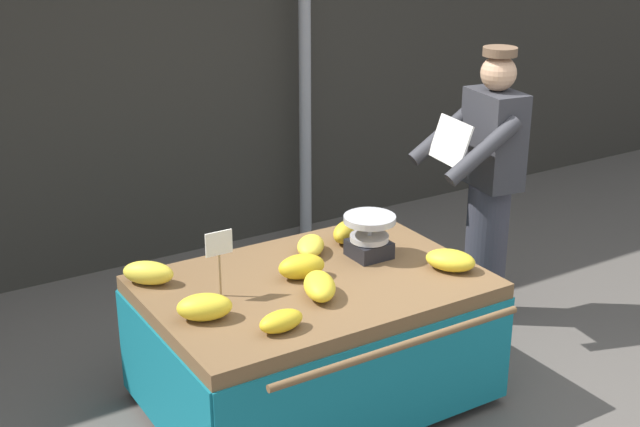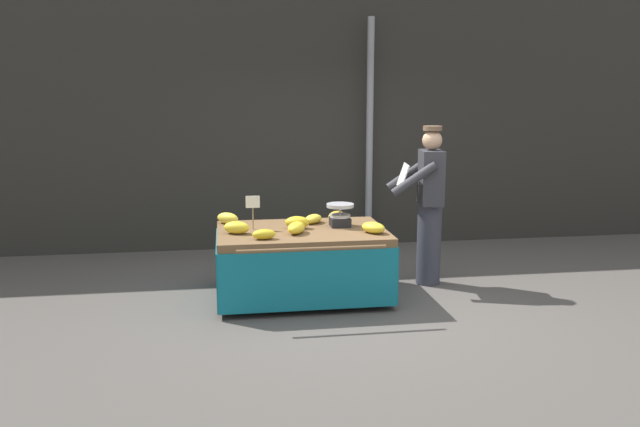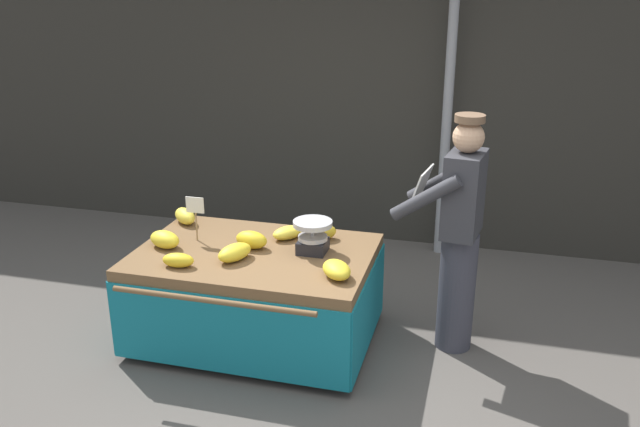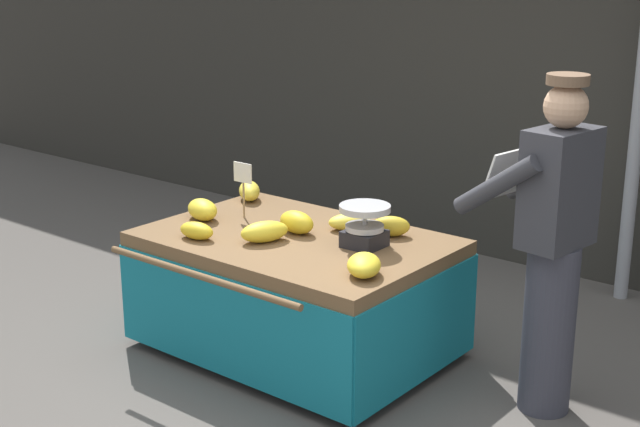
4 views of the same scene
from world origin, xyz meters
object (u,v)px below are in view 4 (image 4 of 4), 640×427
(banana_bunch_3, at_px, (391,226))
(banana_bunch_5, at_px, (249,191))
(weighing_scale, at_px, (365,226))
(banana_bunch_4, at_px, (297,222))
(vendor_person, at_px, (552,246))
(price_sign, at_px, (243,178))
(banana_bunch_0, at_px, (364,265))
(banana_bunch_6, at_px, (197,231))
(banana_bunch_2, at_px, (202,210))
(banana_bunch_1, at_px, (264,232))
(banana_bunch_7, at_px, (350,222))
(banana_cart, at_px, (296,267))

(banana_bunch_3, relative_size, banana_bunch_5, 0.82)
(banana_bunch_3, bearing_deg, weighing_scale, -91.44)
(banana_bunch_4, bearing_deg, vendor_person, 8.89)
(banana_bunch_3, height_order, banana_bunch_5, banana_bunch_5)
(price_sign, xyz_separation_m, banana_bunch_3, (0.90, 0.26, -0.19))
(price_sign, xyz_separation_m, banana_bunch_5, (-0.25, 0.32, -0.19))
(banana_bunch_4, distance_m, banana_bunch_5, 0.77)
(banana_bunch_0, bearing_deg, banana_bunch_6, -173.91)
(banana_bunch_0, height_order, banana_bunch_6, banana_bunch_0)
(banana_bunch_6, bearing_deg, banana_bunch_2, 130.98)
(banana_bunch_1, xyz_separation_m, banana_bunch_3, (0.49, 0.52, 0.00))
(price_sign, relative_size, banana_bunch_0, 1.30)
(banana_bunch_2, distance_m, banana_bunch_7, 0.90)
(weighing_scale, relative_size, price_sign, 0.82)
(banana_bunch_0, xyz_separation_m, banana_bunch_7, (-0.51, 0.56, -0.01))
(weighing_scale, xyz_separation_m, price_sign, (-0.89, -0.01, 0.13))
(banana_cart, relative_size, banana_bunch_6, 7.73)
(price_sign, height_order, banana_bunch_1, price_sign)
(banana_bunch_3, relative_size, banana_bunch_7, 0.87)
(banana_bunch_7, distance_m, vendor_person, 1.26)
(banana_bunch_3, height_order, banana_bunch_4, banana_bunch_4)
(price_sign, distance_m, banana_bunch_2, 0.31)
(weighing_scale, height_order, banana_bunch_3, weighing_scale)
(weighing_scale, height_order, banana_bunch_4, weighing_scale)
(banana_bunch_7, bearing_deg, banana_bunch_2, -154.18)
(banana_bunch_2, bearing_deg, banana_bunch_1, -8.05)
(weighing_scale, bearing_deg, banana_bunch_5, 165.16)
(banana_cart, xyz_separation_m, banana_bunch_4, (-0.04, 0.06, 0.25))
(banana_bunch_5, bearing_deg, vendor_person, -3.15)
(banana_cart, xyz_separation_m, banana_bunch_2, (-0.65, -0.10, 0.25))
(weighing_scale, bearing_deg, banana_cart, -166.51)
(banana_cart, xyz_separation_m, weighing_scale, (0.41, 0.10, 0.30))
(banana_bunch_6, xyz_separation_m, banana_bunch_7, (0.56, 0.67, -0.00))
(banana_bunch_0, height_order, banana_bunch_1, banana_bunch_1)
(weighing_scale, xyz_separation_m, banana_bunch_4, (-0.45, -0.04, -0.05))
(banana_cart, relative_size, banana_bunch_0, 6.49)
(banana_bunch_6, relative_size, vendor_person, 0.13)
(banana_bunch_6, bearing_deg, banana_cart, 43.41)
(banana_bunch_3, bearing_deg, banana_bunch_7, -169.97)
(banana_bunch_0, height_order, banana_bunch_2, banana_bunch_2)
(banana_bunch_1, xyz_separation_m, banana_bunch_2, (-0.57, 0.08, 0.00))
(vendor_person, bearing_deg, banana_bunch_7, 179.43)
(banana_bunch_6, bearing_deg, banana_bunch_0, 6.09)
(banana_bunch_3, xyz_separation_m, banana_bunch_6, (-0.82, -0.72, -0.01))
(banana_bunch_0, distance_m, banana_bunch_1, 0.75)
(price_sign, height_order, banana_bunch_6, price_sign)
(banana_bunch_5, bearing_deg, banana_bunch_7, -6.75)
(weighing_scale, bearing_deg, banana_bunch_6, -149.48)
(price_sign, xyz_separation_m, banana_bunch_6, (0.08, -0.46, -0.20))
(price_sign, height_order, banana_bunch_5, price_sign)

